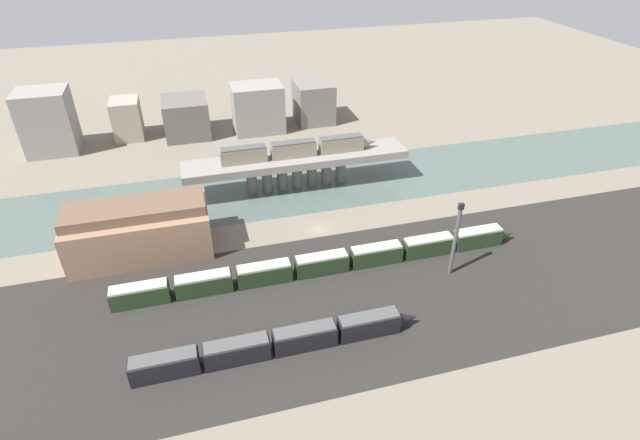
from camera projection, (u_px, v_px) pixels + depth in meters
ground_plane at (318, 229)px, 113.94m from camera, size 400.00×400.00×0.00m
railbed_yard at (351, 297)px, 94.48m from camera, size 280.00×42.00×0.01m
river_water at (297, 187)px, 130.85m from camera, size 320.00×27.54×0.01m
bridge at (297, 163)px, 127.14m from camera, size 57.26×9.58×8.88m
train_on_bridge at (299, 149)px, 125.11m from camera, size 40.42×2.97×4.01m
train_yard_near at (279, 343)px, 82.11m from camera, size 48.38×2.99×4.08m
train_yard_mid at (328, 263)px, 100.13m from camera, size 84.19×3.02×4.12m
warehouse_building at (139, 230)px, 103.76m from camera, size 28.63×13.58×11.77m
signal_tower at (455, 239)px, 96.26m from camera, size 1.00×0.78×16.30m
city_block_far_left at (48, 122)px, 144.72m from camera, size 14.05×12.27×18.39m
city_block_left at (127, 119)px, 154.92m from camera, size 8.49×10.54×12.18m
city_block_center at (186, 117)px, 156.78m from camera, size 13.61×14.99×11.74m
city_block_right at (258, 108)px, 158.94m from camera, size 15.72×11.50×15.03m
city_block_far_right at (313, 102)px, 166.90m from camera, size 11.90×14.19×13.07m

